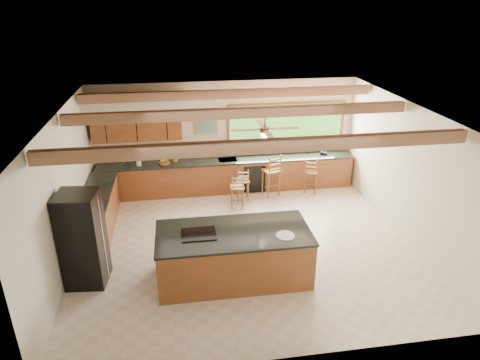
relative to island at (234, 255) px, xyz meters
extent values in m
plane|color=beige|center=(0.40, 1.10, -0.51)|extent=(7.20, 7.20, 0.00)
cube|color=beige|center=(0.40, 4.35, 0.99)|extent=(7.20, 0.04, 3.00)
cube|color=beige|center=(0.40, -2.15, 0.99)|extent=(7.20, 0.04, 3.00)
cube|color=beige|center=(-3.20, 1.10, 0.99)|extent=(0.04, 6.50, 3.00)
cube|color=beige|center=(4.00, 1.10, 0.99)|extent=(0.04, 6.50, 3.00)
cube|color=#9A664D|center=(0.40, 1.10, 2.49)|extent=(7.20, 6.50, 0.04)
cube|color=#8F6847|center=(0.40, -0.50, 2.35)|extent=(7.10, 0.15, 0.22)
cube|color=#8F6847|center=(0.40, 1.60, 2.35)|extent=(7.10, 0.15, 0.22)
cube|color=#8F6847|center=(0.40, 3.40, 2.35)|extent=(7.10, 0.15, 0.22)
cube|color=brown|center=(-1.95, 4.16, 1.39)|extent=(2.30, 0.35, 0.70)
cube|color=beige|center=(-1.95, 4.09, 1.99)|extent=(2.60, 0.50, 0.48)
cylinder|color=#FFEABF|center=(-2.65, 4.09, 1.76)|extent=(0.10, 0.10, 0.01)
cylinder|color=#FFEABF|center=(-1.25, 4.09, 1.76)|extent=(0.10, 0.10, 0.01)
cube|color=#6FB540|center=(2.10, 4.32, 1.16)|extent=(3.20, 0.04, 1.30)
cube|color=gold|center=(-0.15, 4.32, 1.34)|extent=(0.64, 0.03, 0.54)
cube|color=#437A5D|center=(-0.15, 4.30, 1.34)|extent=(0.54, 0.01, 0.44)
cube|color=brown|center=(0.40, 4.01, -0.07)|extent=(7.00, 0.65, 0.88)
cube|color=black|center=(0.40, 4.01, 0.39)|extent=(7.04, 0.69, 0.04)
cube|color=brown|center=(-2.86, 2.45, -0.07)|extent=(0.65, 2.35, 0.88)
cube|color=black|center=(-2.86, 2.45, 0.39)|extent=(0.69, 2.39, 0.04)
cube|color=black|center=(1.10, 3.68, -0.09)|extent=(0.60, 0.02, 0.78)
cube|color=silver|center=(0.40, 4.01, 0.40)|extent=(0.50, 0.38, 0.03)
cylinder|color=silver|center=(0.40, 4.21, 0.56)|extent=(0.03, 0.03, 0.30)
cylinder|color=silver|center=(0.40, 4.11, 0.69)|extent=(0.03, 0.20, 0.03)
cylinder|color=silver|center=(-1.97, 3.92, 0.57)|extent=(0.13, 0.13, 0.31)
cylinder|color=#193C18|center=(-2.36, 4.05, 0.51)|extent=(0.06, 0.06, 0.20)
cylinder|color=#193C18|center=(-2.26, 4.16, 0.51)|extent=(0.05, 0.05, 0.19)
cube|color=black|center=(3.16, 4.01, 0.46)|extent=(0.24, 0.22, 0.09)
cube|color=brown|center=(0.00, 0.00, -0.02)|extent=(2.87, 1.34, 0.97)
cube|color=black|center=(0.00, 0.00, 0.48)|extent=(2.91, 1.38, 0.04)
cube|color=black|center=(-0.65, 0.00, 0.51)|extent=(0.64, 0.51, 0.02)
cylinder|color=silver|center=(0.92, -0.29, 0.51)|extent=(0.35, 0.35, 0.02)
cube|color=black|center=(-2.78, 0.30, 0.42)|extent=(0.79, 0.78, 1.86)
cube|color=silver|center=(-2.42, 0.30, 0.42)|extent=(0.03, 0.05, 1.71)
cube|color=olive|center=(0.50, 2.91, 0.08)|extent=(0.38, 0.38, 0.04)
cylinder|color=olive|center=(0.37, 2.77, -0.22)|extent=(0.03, 0.03, 0.57)
cylinder|color=olive|center=(0.64, 2.77, -0.22)|extent=(0.03, 0.03, 0.57)
cylinder|color=olive|center=(0.37, 3.04, -0.22)|extent=(0.03, 0.03, 0.57)
cylinder|color=olive|center=(0.64, 3.04, -0.22)|extent=(0.03, 0.03, 0.57)
cube|color=olive|center=(0.72, 3.33, 0.06)|extent=(0.36, 0.36, 0.04)
cylinder|color=olive|center=(0.59, 3.20, -0.24)|extent=(0.03, 0.03, 0.55)
cylinder|color=olive|center=(0.85, 3.20, -0.24)|extent=(0.03, 0.03, 0.55)
cylinder|color=olive|center=(0.59, 3.46, -0.24)|extent=(0.03, 0.03, 0.55)
cylinder|color=olive|center=(0.85, 3.46, -0.24)|extent=(0.03, 0.03, 0.55)
cube|color=olive|center=(1.53, 3.55, 0.21)|extent=(0.53, 0.53, 0.04)
cylinder|color=olive|center=(1.36, 3.38, -0.16)|extent=(0.04, 0.04, 0.69)
cylinder|color=olive|center=(1.70, 3.38, -0.16)|extent=(0.04, 0.04, 0.69)
cylinder|color=olive|center=(1.36, 3.71, -0.16)|extent=(0.04, 0.04, 0.69)
cylinder|color=olive|center=(1.70, 3.71, -0.16)|extent=(0.04, 0.04, 0.69)
cube|color=olive|center=(2.66, 3.55, 0.10)|extent=(0.47, 0.47, 0.04)
cylinder|color=olive|center=(2.52, 3.40, -0.21)|extent=(0.03, 0.03, 0.59)
cylinder|color=olive|center=(2.80, 3.40, -0.21)|extent=(0.03, 0.03, 0.59)
cylinder|color=olive|center=(2.52, 3.69, -0.21)|extent=(0.03, 0.03, 0.59)
cylinder|color=olive|center=(2.80, 3.69, -0.21)|extent=(0.03, 0.03, 0.59)
camera|label=1|loc=(-0.95, -6.87, 4.61)|focal=32.00mm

